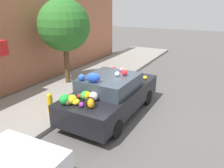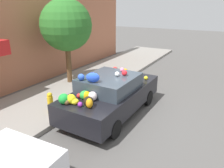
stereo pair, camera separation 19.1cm
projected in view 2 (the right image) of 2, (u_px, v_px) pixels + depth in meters
The scene contains 6 objects.
ground_plane at pixel (112, 113), 7.89m from camera, with size 60.00×60.00×0.00m, color #565451.
sidewalk_curb at pixel (56, 96), 9.12m from camera, with size 24.00×3.20×0.15m.
building_facade at pixel (10, 38), 9.25m from camera, with size 18.00×1.20×4.76m.
street_tree at pixel (66, 25), 9.73m from camera, with size 2.32×2.32×3.83m.
fire_hydrant at pixel (50, 102), 7.58m from camera, with size 0.20×0.20×0.70m.
art_car at pixel (111, 94), 7.59m from camera, with size 4.26×1.91×1.74m.
Camera 2 is at (-6.13, -3.50, 3.68)m, focal length 35.00 mm.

